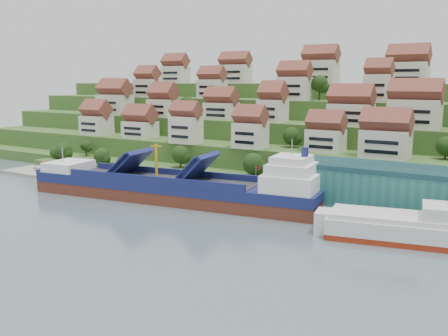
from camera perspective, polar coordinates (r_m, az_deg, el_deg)
The scene contains 11 objects.
ground at distance 133.39m, azimuth -5.28°, elevation -4.04°, with size 300.00×300.00×0.00m, color slate.
quay at distance 135.13m, azimuth 5.39°, elevation -3.38°, with size 180.00×14.00×2.20m, color gray.
pebble_beach at distance 181.39m, azimuth -17.62°, elevation -0.59°, with size 45.00×20.00×1.00m, color gray.
hillside at distance 221.77m, azimuth 11.20°, elevation 4.17°, with size 260.00×128.00×31.00m.
hillside_village at distance 180.70m, azimuth 6.90°, elevation 7.41°, with size 160.92×62.94×29.21m.
hillside_trees at distance 170.86m, azimuth 1.07°, elevation 4.49°, with size 139.75×62.36×30.82m.
warehouse at distance 125.05m, azimuth 19.06°, elevation -2.11°, with size 60.00×15.00×10.00m, color #276A66.
flagpole at distance 130.43m, azimuth 3.70°, elevation -1.24°, with size 1.28×0.16×8.00m.
beach_huts at distance 181.86m, azimuth -18.36°, elevation -0.09°, with size 14.40×3.70×2.20m.
cargo_ship at distance 134.35m, azimuth -5.31°, elevation -2.43°, with size 83.24×23.83×18.30m.
second_ship at distance 108.10m, azimuth 20.07°, elevation -6.50°, with size 31.66×16.96×8.71m.
Camera 1 is at (79.09, -102.54, 31.99)m, focal length 40.00 mm.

